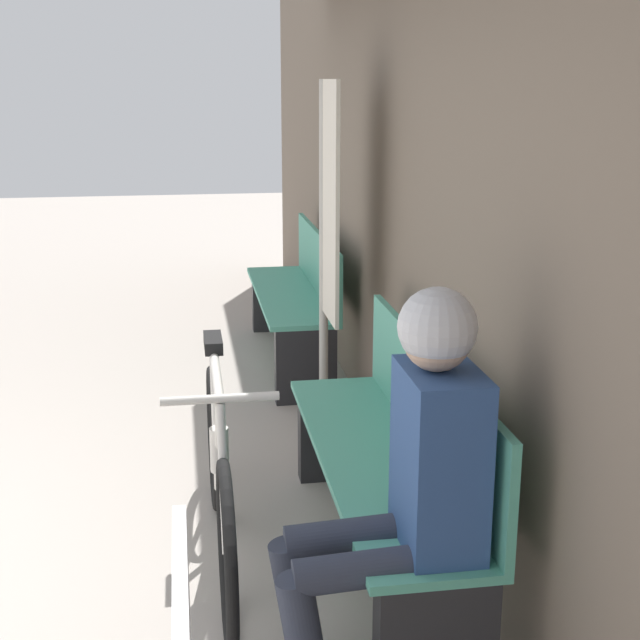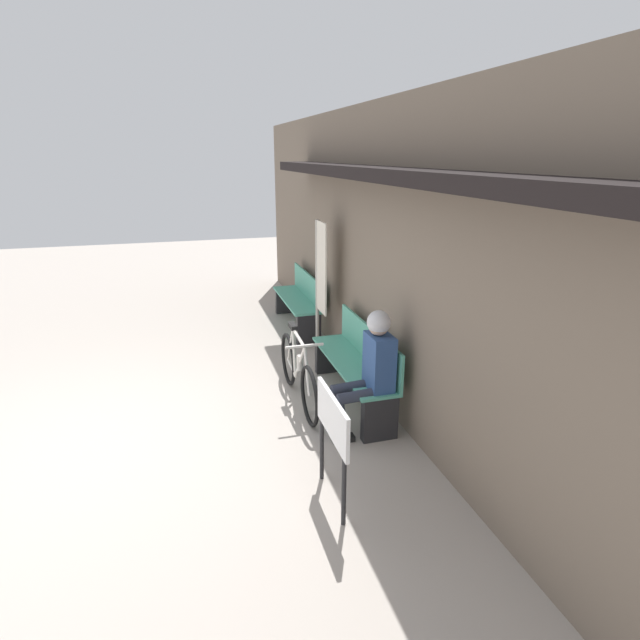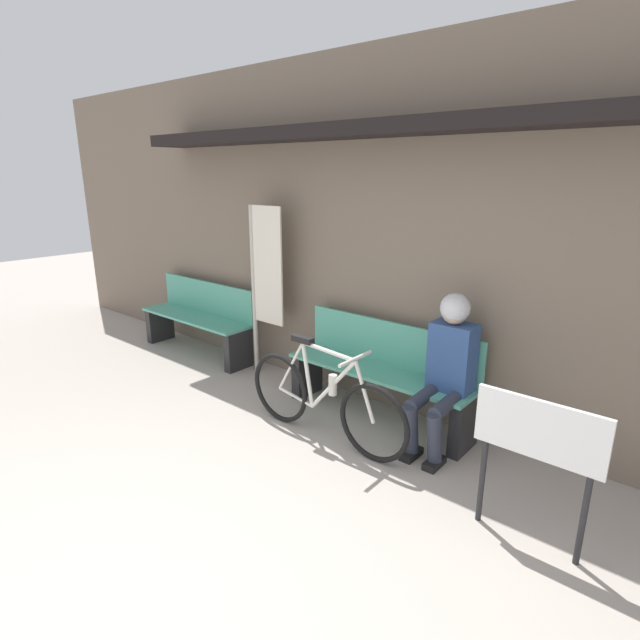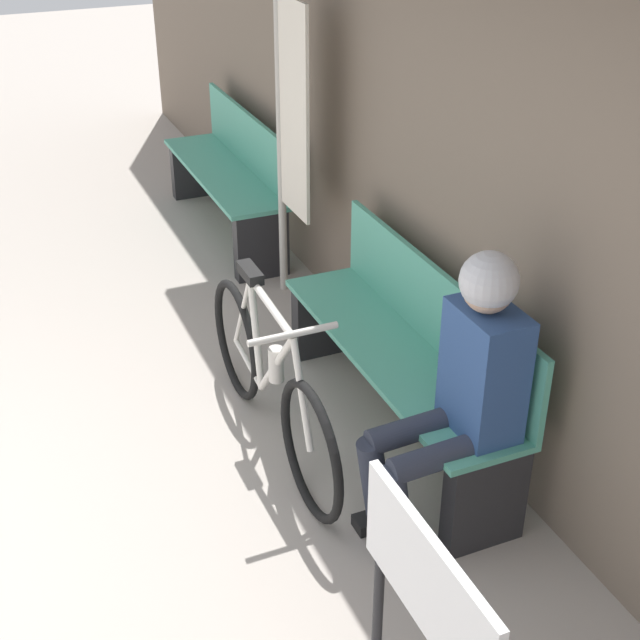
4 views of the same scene
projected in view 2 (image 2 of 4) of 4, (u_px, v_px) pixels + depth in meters
name	position (u px, v px, depth m)	size (l,w,h in m)	color
ground_plane	(122.00, 443.00, 4.85)	(24.00, 24.00, 0.00)	#ADA399
storefront_wall	(395.00, 258.00, 5.05)	(12.00, 0.56, 3.20)	#756656
park_bench_near	(356.00, 366.00, 5.56)	(1.77, 0.42, 0.88)	#51A88E
bicycle	(298.00, 373.00, 5.54)	(1.64, 0.40, 0.86)	black
person_seated	(370.00, 365.00, 4.82)	(0.34, 0.61, 1.28)	#2D3342
park_bench_far	(299.00, 302.00, 7.98)	(1.67, 0.42, 0.88)	#51A88E
banner_pole	(320.00, 274.00, 6.71)	(0.45, 0.05, 1.84)	#B7B2A8
signboard	(332.00, 426.00, 3.84)	(0.73, 0.04, 0.93)	#232326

